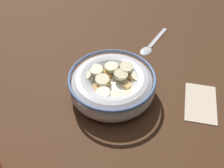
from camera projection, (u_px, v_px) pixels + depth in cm
name	position (u px, v px, depth cm)	size (l,w,h in cm)	color
ground_plane	(112.00, 97.00, 59.68)	(126.39, 126.39, 2.00)	#472B19
cereal_bowl	(112.00, 85.00, 56.98)	(17.83, 17.83, 5.21)	silver
spoon	(150.00, 46.00, 69.89)	(12.08, 9.01, 0.80)	silver
folded_napkin	(201.00, 103.00, 57.05)	(10.49, 6.30, 0.30)	beige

